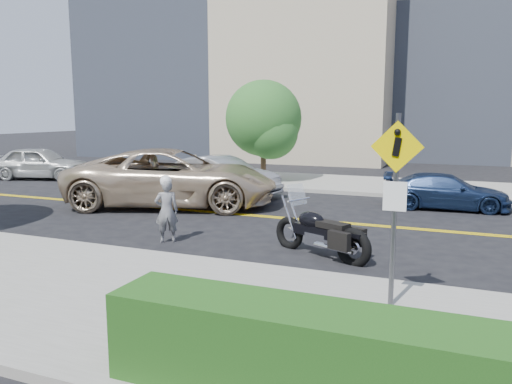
{
  "coord_description": "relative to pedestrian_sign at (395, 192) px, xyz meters",
  "views": [
    {
      "loc": [
        5.05,
        -14.03,
        3.15
      ],
      "look_at": [
        0.43,
        -2.64,
        1.2
      ],
      "focal_mm": 35.0,
      "sensor_mm": 36.0,
      "label": 1
    }
  ],
  "objects": [
    {
      "name": "ground_plane",
      "position": [
        -4.2,
        6.31,
        -1.96
      ],
      "size": [
        120.0,
        120.0,
        0.0
      ],
      "primitive_type": "plane",
      "color": "black",
      "rests_on": "ground"
    },
    {
      "name": "sidewalk_near",
      "position": [
        -4.2,
        -1.19,
        -1.89
      ],
      "size": [
        60.0,
        5.0,
        0.15
      ],
      "primitive_type": "cube",
      "color": "#9E9B91",
      "rests_on": "ground_plane"
    },
    {
      "name": "sidewalk_far",
      "position": [
        -4.2,
        13.81,
        -1.89
      ],
      "size": [
        60.0,
        5.0,
        0.15
      ],
      "primitive_type": "cube",
      "color": "#9E9B91",
      "rests_on": "ground_plane"
    },
    {
      "name": "pedestrian_sign",
      "position": [
        0.0,
        0.0,
        0.0
      ],
      "size": [
        0.78,
        0.08,
        3.0
      ],
      "color": "#4C4C51",
      "rests_on": "sidewalk_near"
    },
    {
      "name": "motorcyclist",
      "position": [
        -5.68,
        2.54,
        -1.13
      ],
      "size": [
        0.68,
        0.64,
        1.67
      ],
      "rotation": [
        0.0,
        0.0,
        3.78
      ],
      "color": "#98999D",
      "rests_on": "ground"
    },
    {
      "name": "motorcycle",
      "position": [
        -1.87,
        2.8,
        -1.19
      ],
      "size": [
        2.63,
        1.74,
        1.54
      ],
      "primitive_type": null,
      "rotation": [
        0.0,
        0.0,
        -0.42
      ],
      "color": "black",
      "rests_on": "ground"
    },
    {
      "name": "suv",
      "position": [
        -8.1,
        6.81,
        -0.98
      ],
      "size": [
        7.7,
        5.26,
        1.96
      ],
      "primitive_type": "imported",
      "rotation": [
        0.0,
        0.0,
        1.89
      ],
      "color": "#C5AF90",
      "rests_on": "ground"
    },
    {
      "name": "parked_car_white",
      "position": [
        -17.79,
        10.51,
        -1.18
      ],
      "size": [
        4.91,
        3.03,
        1.56
      ],
      "primitive_type": "imported",
      "rotation": [
        0.0,
        0.0,
        1.85
      ],
      "color": "silver",
      "rests_on": "ground"
    },
    {
      "name": "parked_car_silver",
      "position": [
        -7.48,
        9.27,
        -1.2
      ],
      "size": [
        4.83,
        2.37,
        1.52
      ],
      "primitive_type": "imported",
      "rotation": [
        0.0,
        0.0,
        1.4
      ],
      "color": "#9FA1A6",
      "rests_on": "ground"
    },
    {
      "name": "parked_car_blue",
      "position": [
        0.55,
        9.76,
        -1.38
      ],
      "size": [
        4.13,
        1.97,
        1.16
      ],
      "primitive_type": "imported",
      "rotation": [
        0.0,
        0.0,
        1.66
      ],
      "color": "navy",
      "rests_on": "ground"
    },
    {
      "name": "tree_far_a",
      "position": [
        -7.23,
        13.06,
        0.95
      ],
      "size": [
        3.37,
        3.37,
        4.61
      ],
      "rotation": [
        0.0,
        0.0,
        0.05
      ],
      "color": "#382619",
      "rests_on": "ground"
    }
  ]
}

